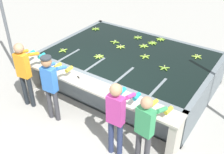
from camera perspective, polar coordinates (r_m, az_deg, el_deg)
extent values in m
plane|color=#A3A099|center=(6.23, -5.72, -9.52)|extent=(80.00, 80.00, 0.00)
cube|color=slate|center=(7.47, 3.85, -1.01)|extent=(4.31, 3.02, 0.06)
cube|color=slate|center=(6.24, -2.97, -3.77)|extent=(4.31, 0.12, 0.93)
cube|color=slate|center=(8.38, 9.15, 6.05)|extent=(4.31, 0.12, 0.93)
cube|color=slate|center=(8.36, -8.47, 6.04)|extent=(0.12, 3.02, 0.93)
cube|color=slate|center=(6.62, 19.70, -3.53)|extent=(0.12, 3.02, 0.93)
cube|color=black|center=(7.23, 3.98, 2.05)|extent=(4.07, 2.78, 0.87)
cube|color=slate|center=(7.24, -8.95, 1.52)|extent=(0.06, 0.80, 0.93)
cube|color=slate|center=(6.75, -3.54, -0.62)|extent=(0.06, 0.80, 0.93)
cube|color=slate|center=(6.34, 2.65, -3.05)|extent=(0.06, 0.80, 0.93)
cube|color=slate|center=(6.03, 9.63, -5.74)|extent=(0.06, 0.80, 0.93)
cube|color=#B7B2A3|center=(5.80, -4.80, -1.64)|extent=(4.31, 0.45, 0.05)
cube|color=#B7B2A3|center=(7.34, -17.25, 0.57)|extent=(0.16, 0.41, 0.88)
cube|color=#B7B2A3|center=(5.33, 13.46, -12.91)|extent=(0.16, 0.41, 0.88)
cylinder|color=#1E2328|center=(6.80, -18.48, -2.68)|extent=(0.11, 0.11, 0.85)
cylinder|color=#1E2328|center=(6.67, -17.21, -3.14)|extent=(0.11, 0.11, 0.85)
cube|color=orange|center=(6.36, -18.93, 2.39)|extent=(0.34, 0.22, 0.60)
sphere|color=tan|center=(6.16, -19.66, 5.95)|extent=(0.23, 0.23, 0.23)
cylinder|color=orange|center=(6.52, -18.83, 5.32)|extent=(0.12, 0.32, 0.18)
cylinder|color=#1EA3AD|center=(6.75, -17.18, 5.00)|extent=(0.11, 0.21, 0.08)
cylinder|color=orange|center=(6.31, -16.70, 4.80)|extent=(0.12, 0.32, 0.18)
cylinder|color=#1EA3AD|center=(6.55, -15.08, 4.48)|extent=(0.11, 0.21, 0.08)
cylinder|color=#38383D|center=(6.22, -13.42, -5.58)|extent=(0.11, 0.11, 0.81)
cylinder|color=#38383D|center=(6.11, -11.99, -6.17)|extent=(0.11, 0.11, 0.81)
cube|color=blue|center=(5.77, -13.52, -0.50)|extent=(0.34, 0.20, 0.57)
sphere|color=#9E704C|center=(5.56, -14.08, 3.18)|extent=(0.22, 0.22, 0.22)
cylinder|color=#282D33|center=(5.51, -14.22, 4.08)|extent=(0.23, 0.23, 0.04)
cylinder|color=blue|center=(5.92, -13.40, 2.71)|extent=(0.11, 0.32, 0.18)
cylinder|color=gold|center=(6.16, -11.72, 2.41)|extent=(0.10, 0.21, 0.08)
cylinder|color=blue|center=(5.73, -10.97, 1.96)|extent=(0.11, 0.32, 0.18)
cylinder|color=gold|center=(5.98, -9.34, 1.69)|extent=(0.10, 0.21, 0.08)
cylinder|color=navy|center=(5.26, -0.21, -12.78)|extent=(0.11, 0.11, 0.84)
cylinder|color=navy|center=(5.19, 1.71, -13.62)|extent=(0.11, 0.11, 0.84)
cube|color=#BC388E|center=(4.73, 0.80, -7.15)|extent=(0.33, 0.18, 0.59)
sphere|color=tan|center=(4.46, 0.84, -2.81)|extent=(0.23, 0.23, 0.23)
cylinder|color=#BC388E|center=(4.84, 0.76, -2.97)|extent=(0.09, 0.31, 0.18)
cylinder|color=#1EA3AD|center=(5.11, 2.22, -3.09)|extent=(0.09, 0.20, 0.08)
cylinder|color=#BC388E|center=(4.71, 4.08, -4.18)|extent=(0.09, 0.31, 0.18)
cylinder|color=#1EA3AD|center=(4.99, 5.39, -4.22)|extent=(0.09, 0.20, 0.08)
cylinder|color=#38383D|center=(5.15, 5.75, -14.66)|extent=(0.11, 0.11, 0.79)
cylinder|color=#38383D|center=(5.08, 7.62, -15.71)|extent=(0.11, 0.11, 0.79)
cube|color=#38995B|center=(4.64, 7.20, -9.59)|extent=(0.34, 0.21, 0.56)
sphere|color=tan|center=(4.37, 7.57, -5.56)|extent=(0.21, 0.21, 0.21)
cylinder|color=#38995B|center=(4.74, 7.56, -5.46)|extent=(0.12, 0.32, 0.18)
cylinder|color=gold|center=(5.01, 9.08, -5.60)|extent=(0.11, 0.21, 0.08)
cylinder|color=#38995B|center=(4.62, 10.81, -7.05)|extent=(0.12, 0.32, 0.18)
cylinder|color=gold|center=(4.89, 12.20, -7.10)|extent=(0.11, 0.21, 0.08)
ellipsoid|color=#93BC3D|center=(6.82, -3.33, 4.47)|extent=(0.16, 0.13, 0.04)
ellipsoid|color=#93BC3D|center=(6.78, -3.16, 4.30)|extent=(0.04, 0.17, 0.04)
ellipsoid|color=#93BC3D|center=(6.77, -2.76, 4.27)|extent=(0.15, 0.14, 0.04)
ellipsoid|color=#93BC3D|center=(6.80, -2.45, 4.39)|extent=(0.17, 0.07, 0.04)
ellipsoid|color=#93BC3D|center=(6.84, -2.45, 4.58)|extent=(0.11, 0.17, 0.04)
ellipsoid|color=#93BC3D|center=(6.87, -2.76, 4.69)|extent=(0.10, 0.17, 0.04)
ellipsoid|color=#93BC3D|center=(6.86, -3.15, 4.64)|extent=(0.17, 0.08, 0.04)
cylinder|color=tan|center=(6.80, -2.87, 4.74)|extent=(0.03, 0.03, 0.04)
ellipsoid|color=#9EC642|center=(7.35, 2.25, 6.69)|extent=(0.11, 0.17, 0.04)
ellipsoid|color=#9EC642|center=(7.37, 1.88, 6.79)|extent=(0.12, 0.16, 0.04)
ellipsoid|color=#9EC642|center=(7.35, 1.50, 6.71)|extent=(0.17, 0.04, 0.04)
ellipsoid|color=#9EC642|center=(7.30, 1.50, 6.52)|extent=(0.11, 0.17, 0.04)
ellipsoid|color=#9EC642|center=(7.28, 1.87, 6.42)|extent=(0.12, 0.16, 0.04)
ellipsoid|color=#9EC642|center=(7.30, 2.25, 6.50)|extent=(0.17, 0.04, 0.04)
cylinder|color=tan|center=(7.31, 1.88, 6.86)|extent=(0.03, 0.03, 0.04)
ellipsoid|color=#7FAD33|center=(7.59, 9.07, 7.18)|extent=(0.17, 0.08, 0.04)
ellipsoid|color=#7FAD33|center=(7.63, 9.18, 7.32)|extent=(0.16, 0.13, 0.04)
ellipsoid|color=#7FAD33|center=(7.67, 8.97, 7.46)|extent=(0.04, 0.17, 0.04)
ellipsoid|color=#7FAD33|center=(7.67, 8.61, 7.50)|extent=(0.15, 0.14, 0.04)
ellipsoid|color=#7FAD33|center=(7.64, 8.37, 7.41)|extent=(0.17, 0.07, 0.04)
ellipsoid|color=#7FAD33|center=(7.59, 8.42, 7.25)|extent=(0.11, 0.17, 0.04)
ellipsoid|color=#7FAD33|center=(7.57, 8.73, 7.15)|extent=(0.10, 0.17, 0.04)
cylinder|color=tan|center=(7.61, 8.79, 7.57)|extent=(0.03, 0.03, 0.04)
ellipsoid|color=#75A333|center=(7.90, 5.29, 8.51)|extent=(0.12, 0.16, 0.04)
ellipsoid|color=#75A333|center=(7.87, 5.63, 8.40)|extent=(0.11, 0.17, 0.04)
ellipsoid|color=#75A333|center=(7.90, 5.98, 8.46)|extent=(0.17, 0.04, 0.04)
ellipsoid|color=#75A333|center=(7.95, 6.00, 8.62)|extent=(0.12, 0.16, 0.04)
ellipsoid|color=#75A333|center=(7.97, 5.67, 8.72)|extent=(0.11, 0.17, 0.04)
ellipsoid|color=#75A333|center=(7.95, 5.31, 8.67)|extent=(0.17, 0.04, 0.04)
cylinder|color=tan|center=(7.91, 5.66, 8.80)|extent=(0.03, 0.03, 0.04)
ellipsoid|color=#9EC642|center=(7.20, 17.84, 4.46)|extent=(0.13, 0.15, 0.04)
ellipsoid|color=#9EC642|center=(7.15, 17.55, 4.31)|extent=(0.17, 0.09, 0.04)
ellipsoid|color=#9EC642|center=(7.11, 17.86, 4.07)|extent=(0.04, 0.17, 0.04)
ellipsoid|color=#9EC642|center=(7.13, 18.35, 4.08)|extent=(0.17, 0.08, 0.04)
ellipsoid|color=#9EC642|center=(7.19, 18.33, 4.32)|extent=(0.12, 0.16, 0.04)
cylinder|color=tan|center=(7.14, 18.03, 4.50)|extent=(0.03, 0.03, 0.04)
ellipsoid|color=#75A333|center=(8.48, -3.26, 10.34)|extent=(0.17, 0.05, 0.04)
ellipsoid|color=#75A333|center=(8.53, -3.26, 10.48)|extent=(0.10, 0.17, 0.04)
ellipsoid|color=#75A333|center=(8.56, -3.58, 10.54)|extent=(0.13, 0.16, 0.04)
ellipsoid|color=#75A333|center=(8.53, -3.91, 10.47)|extent=(0.17, 0.05, 0.04)
ellipsoid|color=#75A333|center=(8.48, -3.92, 10.33)|extent=(0.10, 0.17, 0.04)
ellipsoid|color=#75A333|center=(8.46, -3.59, 10.26)|extent=(0.13, 0.16, 0.04)
cylinder|color=tan|center=(8.49, -3.59, 10.63)|extent=(0.03, 0.03, 0.04)
ellipsoid|color=#75A333|center=(6.45, 10.84, 2.09)|extent=(0.17, 0.04, 0.04)
ellipsoid|color=#75A333|center=(6.39, 10.96, 1.79)|extent=(0.08, 0.17, 0.04)
ellipsoid|color=#75A333|center=(6.39, 11.53, 1.71)|extent=(0.16, 0.13, 0.04)
ellipsoid|color=#75A333|center=(6.44, 11.76, 1.96)|extent=(0.16, 0.13, 0.04)
ellipsoid|color=#75A333|center=(6.48, 11.33, 2.19)|extent=(0.09, 0.17, 0.04)
cylinder|color=tan|center=(6.41, 11.32, 2.22)|extent=(0.03, 0.03, 0.04)
ellipsoid|color=#8CB738|center=(7.55, 0.47, 7.46)|extent=(0.09, 0.17, 0.04)
ellipsoid|color=#8CB738|center=(7.58, 0.99, 7.57)|extent=(0.17, 0.09, 0.04)
ellipsoid|color=#8CB738|center=(7.64, 0.71, 7.79)|extent=(0.09, 0.17, 0.04)
ellipsoid|color=#8CB738|center=(7.61, 0.19, 7.68)|extent=(0.17, 0.09, 0.04)
cylinder|color=tan|center=(7.58, 0.59, 7.87)|extent=(0.03, 0.03, 0.04)
ellipsoid|color=#7FAD33|center=(7.94, 10.70, 8.19)|extent=(0.04, 0.17, 0.04)
ellipsoid|color=#7FAD33|center=(7.94, 10.35, 8.23)|extent=(0.15, 0.14, 0.04)
ellipsoid|color=#7FAD33|center=(7.90, 10.12, 8.15)|extent=(0.17, 0.07, 0.04)
ellipsoid|color=#7FAD33|center=(7.86, 10.18, 8.00)|extent=(0.11, 0.17, 0.04)
ellipsoid|color=#7FAD33|center=(7.84, 10.49, 7.90)|extent=(0.10, 0.17, 0.04)
ellipsoid|color=#7FAD33|center=(7.86, 10.81, 7.93)|extent=(0.17, 0.08, 0.04)
ellipsoid|color=#7FAD33|center=(7.90, 10.90, 8.06)|extent=(0.16, 0.13, 0.04)
cylinder|color=tan|center=(7.88, 10.54, 8.30)|extent=(0.03, 0.03, 0.04)
ellipsoid|color=#8CB738|center=(7.26, -10.24, 5.82)|extent=(0.07, 0.17, 0.04)
ellipsoid|color=#8CB738|center=(7.28, -10.84, 5.83)|extent=(0.17, 0.07, 0.04)
ellipsoid|color=#8CB738|center=(7.21, -10.97, 5.55)|extent=(0.07, 0.17, 0.04)
ellipsoid|color=#8CB738|center=(7.19, -10.37, 5.54)|extent=(0.17, 0.07, 0.04)
cylinder|color=tan|center=(7.22, -10.63, 5.94)|extent=(0.03, 0.03, 0.04)
ellipsoid|color=#8CB738|center=(6.89, 7.59, 4.52)|extent=(0.12, 0.16, 0.04)
ellipsoid|color=#8CB738|center=(6.91, 7.11, 4.66)|extent=(0.13, 0.16, 0.04)
ellipsoid|color=#8CB738|center=(6.87, 6.73, 4.50)|extent=(0.17, 0.09, 0.04)
ellipsoid|color=#8CB738|center=(6.82, 6.98, 4.26)|extent=(0.04, 0.17, 0.04)
ellipsoid|color=#8CB738|center=(6.83, 7.52, 4.27)|extent=(0.17, 0.08, 0.04)
cylinder|color=tan|center=(6.85, 7.21, 4.71)|extent=(0.03, 0.03, 0.04)
ellipsoid|color=#8CB738|center=(7.38, 6.60, 6.60)|extent=(0.08, 0.17, 0.04)
ellipsoid|color=#8CB738|center=(7.36, 7.01, 6.52)|extent=(0.14, 0.15, 0.04)
ellipsoid|color=#8CB738|center=(7.40, 7.32, 6.63)|extent=(0.17, 0.07, 0.04)
ellipsoid|color=#8CB738|center=(7.45, 7.21, 6.82)|extent=(0.08, 0.17, 0.04)
ellipsoid|color=#8CB738|center=(7.46, 6.80, 6.89)|extent=(0.14, 0.15, 0.04)
ellipsoid|color=#8CB738|center=(7.42, 6.50, 6.78)|extent=(0.17, 0.07, 0.04)
cylinder|color=tan|center=(7.40, 6.92, 6.95)|extent=(0.03, 0.03, 0.04)
cube|color=silver|center=(5.86, -6.61, -0.97)|extent=(0.19, 0.12, 0.00)
cube|color=black|center=(6.01, -7.34, -0.04)|extent=(0.10, 0.07, 0.02)
cube|color=silver|center=(6.34, -12.13, 1.33)|extent=(0.10, 0.20, 0.00)
cube|color=black|center=(6.50, -11.42, 2.22)|extent=(0.06, 0.10, 0.02)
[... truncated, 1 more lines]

